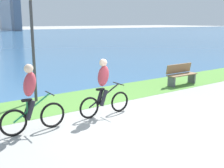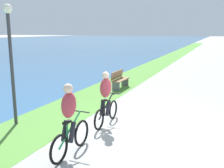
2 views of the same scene
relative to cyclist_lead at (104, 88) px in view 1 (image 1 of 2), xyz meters
name	(u,v)px [view 1 (image 1 of 2)]	position (x,y,z in m)	size (l,w,h in m)	color
ground_plane	(141,126)	(0.28, -1.34, -0.83)	(300.00, 300.00, 0.00)	#9E9E99
grass_strip_bayside	(80,99)	(0.28, 1.95, -0.83)	(120.00, 2.28, 0.01)	#59933D
cyclist_lead	(104,88)	(0.00, 0.00, 0.00)	(1.71, 0.52, 1.67)	black
cyclist_trailing	(31,99)	(-2.17, -0.05, 0.01)	(1.67, 0.52, 1.71)	black
bench_near_path	(181,74)	(5.05, 1.50, -0.38)	(1.50, 0.47, 0.90)	olive
lamppost_tall	(32,31)	(-1.06, 2.62, 1.57)	(0.28, 0.28, 3.63)	#38383D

